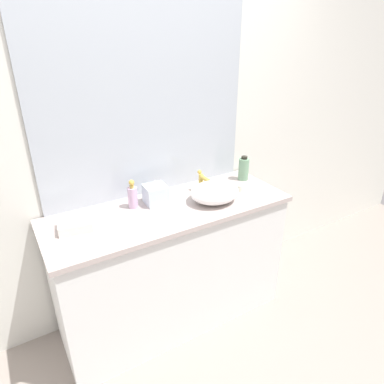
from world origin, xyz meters
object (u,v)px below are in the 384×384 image
lotion_bottle (244,169)px  tissue_box (156,193)px  sink_basin (215,192)px  soap_dispenser (133,196)px  folded_hand_towel (75,225)px  candle_jar (239,188)px

lotion_bottle → tissue_box: 0.73m
sink_basin → soap_dispenser: 0.52m
folded_hand_towel → soap_dispenser: bearing=12.1°
tissue_box → folded_hand_towel: tissue_box is taller
lotion_bottle → folded_hand_towel: 1.25m
soap_dispenser → sink_basin: bearing=-21.1°
sink_basin → candle_jar: (0.24, 0.05, -0.04)m
candle_jar → folded_hand_towel: bearing=176.8°
lotion_bottle → folded_hand_towel: (-1.25, -0.08, -0.06)m
sink_basin → folded_hand_towel: (-0.87, 0.11, -0.03)m
soap_dispenser → lotion_bottle: bearing=-0.0°
soap_dispenser → candle_jar: size_ratio=3.30×
candle_jar → folded_hand_towel: size_ratio=0.31×
sink_basin → folded_hand_towel: size_ratio=1.82×
soap_dispenser → folded_hand_towel: bearing=-167.9°
lotion_bottle → soap_dispenser: bearing=180.0°
soap_dispenser → folded_hand_towel: 0.39m
soap_dispenser → lotion_bottle: 0.87m
sink_basin → lotion_bottle: 0.43m
lotion_bottle → candle_jar: lotion_bottle is taller
folded_hand_towel → sink_basin: bearing=-7.1°
tissue_box → soap_dispenser: bearing=173.1°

